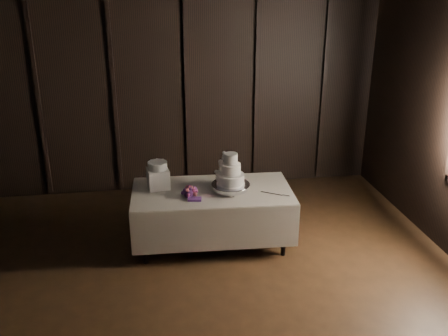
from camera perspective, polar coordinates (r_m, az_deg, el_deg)
room at (r=4.51m, az=-0.41°, el=-2.05°), size 6.08×7.08×3.08m
display_table at (r=6.38m, az=-1.34°, el=-5.37°), size 2.04×1.13×0.76m
cake_stand at (r=6.21m, az=0.76°, el=-2.23°), size 0.60×0.60×0.09m
wedding_cake at (r=6.11m, az=0.53°, el=-0.55°), size 0.39×0.34×0.40m
bouquet at (r=6.06m, az=-3.96°, el=-2.77°), size 0.32×0.40×0.17m
box_pedestal at (r=6.32m, az=-7.54°, el=-1.20°), size 0.29×0.29×0.25m
small_cake at (r=6.25m, az=-7.61°, el=0.27°), size 0.25×0.25×0.10m
cake_knife at (r=6.16m, az=5.46°, el=-2.93°), size 0.32×0.22×0.01m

